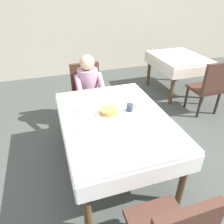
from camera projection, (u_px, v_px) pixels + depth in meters
The scene contains 15 objects.
ground_plane at pixel (114, 167), 2.63m from camera, with size 14.00×14.00×0.00m, color #474C47.
back_wall at pixel (65, 2), 4.55m from camera, with size 12.00×0.16×3.20m, color beige.
dining_table_main at pixel (115, 124), 2.29m from camera, with size 1.12×1.52×0.74m.
chair_diner at pixel (87, 90), 3.28m from camera, with size 0.44×0.45×0.93m.
diner_person at pixel (89, 86), 3.08m from camera, with size 0.40×0.43×1.12m.
plate_breakfast at pixel (108, 113), 2.28m from camera, with size 0.28×0.28×0.02m, color white.
breakfast_stack at pixel (109, 111), 2.26m from camera, with size 0.20×0.20×0.06m.
cup_coffee at pixel (130, 107), 2.32m from camera, with size 0.11×0.08×0.08m.
syrup_pitcher at pixel (79, 109), 2.30m from camera, with size 0.08×0.08×0.07m.
fork_left_of_plate at pixel (92, 118), 2.22m from camera, with size 0.18×0.01×0.01m, color silver.
knife_right_of_plate at pixel (125, 112), 2.32m from camera, with size 0.20×0.01×0.01m, color silver.
spoon_near_edge at pixel (113, 129), 2.04m from camera, with size 0.15×0.01×0.01m, color silver.
napkin_folded at pixel (82, 125), 2.10m from camera, with size 0.17×0.12×0.01m, color white.
background_table_far at pixel (178, 62), 4.16m from camera, with size 0.92×1.12×0.74m.
background_chair_empty at pixel (210, 85), 3.44m from camera, with size 0.44×0.45×0.93m.
Camera 1 is at (-0.61, -1.79, 1.95)m, focal length 33.89 mm.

